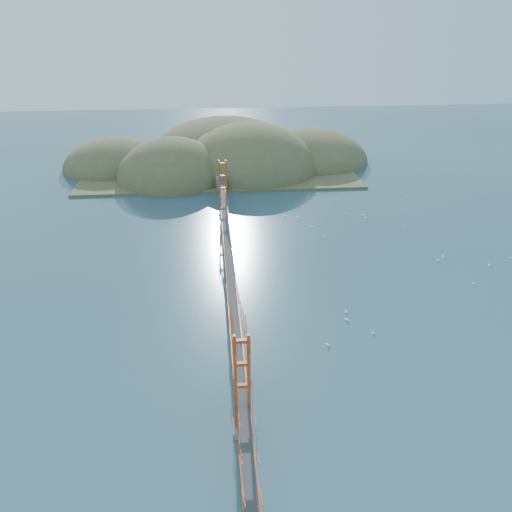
{
  "coord_description": "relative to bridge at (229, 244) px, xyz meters",
  "views": [
    {
      "loc": [
        -2.06,
        -67.5,
        38.02
      ],
      "look_at": [
        4.05,
        0.0,
        4.89
      ],
      "focal_mm": 35.0,
      "sensor_mm": 36.0,
      "label": 1
    }
  ],
  "objects": [
    {
      "name": "sailboat_9",
      "position": [
        37.27,
        6.53,
        -6.86
      ],
      "size": [
        0.55,
        0.62,
        0.7
      ],
      "color": "white",
      "rests_on": "ground"
    },
    {
      "name": "sailboat_5",
      "position": [
        35.69,
        5.19,
        -6.85
      ],
      "size": [
        0.62,
        0.63,
        0.7
      ],
      "color": "white",
      "rests_on": "ground"
    },
    {
      "name": "sailboat_12",
      "position": [
        15.07,
        27.08,
        -6.85
      ],
      "size": [
        0.65,
        0.57,
        0.74
      ],
      "color": "white",
      "rests_on": "ground"
    },
    {
      "name": "sailboat_6",
      "position": [
        15.58,
        -11.37,
        -6.85
      ],
      "size": [
        0.67,
        0.67,
        0.72
      ],
      "color": "white",
      "rests_on": "ground"
    },
    {
      "name": "sailboat_4",
      "position": [
        43.57,
        2.83,
        -6.87
      ],
      "size": [
        0.48,
        0.51,
        0.57
      ],
      "color": "white",
      "rests_on": "ground"
    },
    {
      "name": "sailboat_10",
      "position": [
        11.69,
        -16.7,
        -6.86
      ],
      "size": [
        0.63,
        0.63,
        0.7
      ],
      "color": "white",
      "rests_on": "ground"
    },
    {
      "name": "sailboat_2",
      "position": [
        37.8,
        -3.28,
        -6.87
      ],
      "size": [
        0.52,
        0.49,
        0.59
      ],
      "color": "white",
      "rests_on": "ground"
    },
    {
      "name": "sailboat_8",
      "position": [
        29.03,
        25.53,
        -6.86
      ],
      "size": [
        0.64,
        0.64,
        0.68
      ],
      "color": "white",
      "rests_on": "ground"
    },
    {
      "name": "sailboat_17",
      "position": [
        41.87,
        36.98,
        -6.88
      ],
      "size": [
        0.47,
        0.38,
        0.55
      ],
      "color": "white",
      "rests_on": "ground"
    },
    {
      "name": "far_headlands",
      "position": [
        2.21,
        68.33,
        -7.01
      ],
      "size": [
        84.0,
        58.0,
        25.0
      ],
      "color": "brown",
      "rests_on": "ground"
    },
    {
      "name": "sailboat_7",
      "position": [
        35.07,
        20.27,
        -6.87
      ],
      "size": [
        0.53,
        0.53,
        0.57
      ],
      "color": "white",
      "rests_on": "ground"
    },
    {
      "name": "sailboat_1",
      "position": [
        18.35,
        16.67,
        -6.86
      ],
      "size": [
        0.57,
        0.62,
        0.7
      ],
      "color": "white",
      "rests_on": "ground"
    },
    {
      "name": "sailboat_16",
      "position": [
        17.0,
        21.77,
        -6.86
      ],
      "size": [
        0.59,
        0.58,
        0.66
      ],
      "color": "white",
      "rests_on": "ground"
    },
    {
      "name": "sailboat_14",
      "position": [
        18.23,
        -14.68,
        -6.87
      ],
      "size": [
        0.42,
        0.5,
        0.58
      ],
      "color": "white",
      "rests_on": "ground"
    },
    {
      "name": "ground",
      "position": [
        0.0,
        -0.18,
        -7.01
      ],
      "size": [
        320.0,
        320.0,
        0.0
      ],
      "primitive_type": "plane",
      "color": "#2F515F",
      "rests_on": "ground"
    },
    {
      "name": "sailboat_0",
      "position": [
        15.95,
        -9.38,
        -6.87
      ],
      "size": [
        0.54,
        0.54,
        0.6
      ],
      "color": "white",
      "rests_on": "ground"
    },
    {
      "name": "sailboat_15",
      "position": [
        25.51,
        27.87,
        -6.85
      ],
      "size": [
        0.67,
        0.67,
        0.7
      ],
      "color": "white",
      "rests_on": "ground"
    },
    {
      "name": "sailboat_11",
      "position": [
        48.49,
        4.82,
        -6.86
      ],
      "size": [
        0.61,
        0.61,
        0.64
      ],
      "color": "white",
      "rests_on": "ground"
    },
    {
      "name": "sailboat_extra_1",
      "position": [
        29.02,
        27.05,
        -6.85
      ],
      "size": [
        0.67,
        0.67,
        0.72
      ],
      "color": "white",
      "rests_on": "ground"
    },
    {
      "name": "sailboat_3",
      "position": [
        12.56,
        28.12,
        -6.86
      ],
      "size": [
        0.62,
        0.62,
        0.66
      ],
      "color": "white",
      "rests_on": "ground"
    },
    {
      "name": "bridge",
      "position": [
        0.0,
        0.0,
        0.0
      ],
      "size": [
        2.2,
        94.4,
        12.0
      ],
      "color": "gray",
      "rests_on": "ground"
    }
  ]
}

